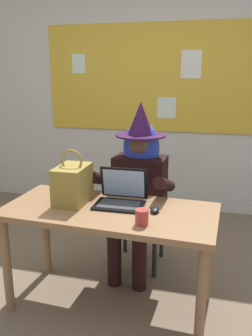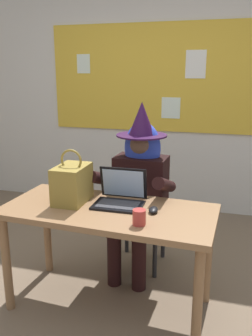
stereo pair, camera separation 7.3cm
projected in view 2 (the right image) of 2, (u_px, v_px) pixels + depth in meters
ground_plane at (88, 309)px, 2.51m from camera, size 24.00×24.00×0.00m
wall_back_bulletin at (152, 96)px, 4.12m from camera, size 5.84×2.21×2.66m
desk_main at (108, 222)px, 2.39m from camera, size 1.45×0.72×0.74m
chair_at_desk at (143, 207)px, 3.05m from camera, size 0.43×0.43×0.89m
person_costumed at (139, 180)px, 2.86m from camera, size 0.61×0.68×1.40m
laptop at (120, 196)px, 2.44m from camera, size 0.34×0.28×0.24m
computer_mouse at (153, 210)px, 2.30m from camera, size 0.07×0.11×0.03m
handbag at (72, 183)px, 2.46m from camera, size 0.20×0.30×0.38m
coffee_mug at (139, 217)px, 2.10m from camera, size 0.08×0.08×0.09m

